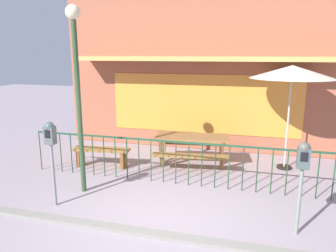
{
  "coord_description": "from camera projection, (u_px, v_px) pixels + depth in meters",
  "views": [
    {
      "loc": [
        1.39,
        -4.69,
        2.78
      ],
      "look_at": [
        -0.42,
        2.02,
        1.19
      ],
      "focal_mm": 34.0,
      "sensor_mm": 36.0,
      "label": 1
    }
  ],
  "objects": [
    {
      "name": "ground",
      "position": [
        161.0,
        221.0,
        5.39
      ],
      "size": [
        40.0,
        40.0,
        0.0
      ],
      "primitive_type": "plane",
      "color": "gray"
    },
    {
      "name": "pub_storefront",
      "position": [
        206.0,
        47.0,
        9.03
      ],
      "size": [
        8.4,
        1.41,
        6.0
      ],
      "color": "brown",
      "rests_on": "ground"
    },
    {
      "name": "patio_fence_front",
      "position": [
        182.0,
        155.0,
        6.77
      ],
      "size": [
        7.08,
        0.04,
        0.97
      ],
      "color": "#1B442D",
      "rests_on": "ground"
    },
    {
      "name": "picnic_table_left",
      "position": [
        192.0,
        142.0,
        7.94
      ],
      "size": [
        1.97,
        1.59,
        0.79
      ],
      "color": "brown",
      "rests_on": "ground"
    },
    {
      "name": "patio_umbrella",
      "position": [
        292.0,
        73.0,
        7.37
      ],
      "size": [
        1.95,
        1.95,
        2.52
      ],
      "color": "black",
      "rests_on": "ground"
    },
    {
      "name": "patio_bench",
      "position": [
        102.0,
        153.0,
        7.93
      ],
      "size": [
        1.43,
        0.51,
        0.48
      ],
      "color": "olive",
      "rests_on": "ground"
    },
    {
      "name": "parking_meter_near",
      "position": [
        51.0,
        142.0,
        5.7
      ],
      "size": [
        0.18,
        0.17,
        1.6
      ],
      "color": "gray",
      "rests_on": "ground"
    },
    {
      "name": "parking_meter_far",
      "position": [
        303.0,
        164.0,
        4.76
      ],
      "size": [
        0.18,
        0.17,
        1.51
      ],
      "color": "gray",
      "rests_on": "ground"
    },
    {
      "name": "street_lamp",
      "position": [
        77.0,
        73.0,
        6.06
      ],
      "size": [
        0.28,
        0.28,
        3.66
      ],
      "color": "#2E482B",
      "rests_on": "ground"
    },
    {
      "name": "curb_edge",
      "position": [
        153.0,
        235.0,
        4.98
      ],
      "size": [
        11.76,
        0.2,
        0.11
      ],
      "primitive_type": "cube",
      "color": "gray",
      "rests_on": "ground"
    }
  ]
}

